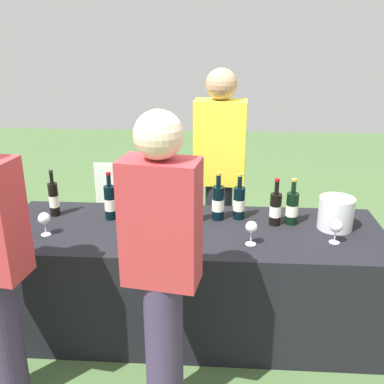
% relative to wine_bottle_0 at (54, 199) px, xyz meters
% --- Properties ---
extents(ground_plane, '(12.00, 12.00, 0.00)m').
position_rel_wine_bottle_0_xyz_m(ground_plane, '(0.94, -0.16, -0.84)').
color(ground_plane, '#476638').
extents(tasting_table, '(2.41, 0.81, 0.72)m').
position_rel_wine_bottle_0_xyz_m(tasting_table, '(0.94, -0.16, -0.48)').
color(tasting_table, black).
rests_on(tasting_table, ground_plane).
extents(wine_bottle_0, '(0.07, 0.07, 0.32)m').
position_rel_wine_bottle_0_xyz_m(wine_bottle_0, '(0.00, 0.00, 0.00)').
color(wine_bottle_0, black).
rests_on(wine_bottle_0, tasting_table).
extents(wine_bottle_1, '(0.08, 0.08, 0.32)m').
position_rel_wine_bottle_0_xyz_m(wine_bottle_1, '(0.39, -0.03, 0.00)').
color(wine_bottle_1, black).
rests_on(wine_bottle_1, tasting_table).
extents(wine_bottle_2, '(0.07, 0.07, 0.33)m').
position_rel_wine_bottle_0_xyz_m(wine_bottle_2, '(0.94, -0.06, 0.00)').
color(wine_bottle_2, black).
rests_on(wine_bottle_2, tasting_table).
extents(wine_bottle_3, '(0.08, 0.08, 0.32)m').
position_rel_wine_bottle_0_xyz_m(wine_bottle_3, '(1.10, 0.01, 0.00)').
color(wine_bottle_3, black).
rests_on(wine_bottle_3, tasting_table).
extents(wine_bottle_4, '(0.08, 0.08, 0.31)m').
position_rel_wine_bottle_0_xyz_m(wine_bottle_4, '(1.24, 0.03, -0.00)').
color(wine_bottle_4, black).
rests_on(wine_bottle_4, tasting_table).
extents(wine_bottle_5, '(0.07, 0.07, 0.31)m').
position_rel_wine_bottle_0_xyz_m(wine_bottle_5, '(1.46, -0.05, -0.01)').
color(wine_bottle_5, black).
rests_on(wine_bottle_5, tasting_table).
extents(wine_bottle_6, '(0.08, 0.08, 0.31)m').
position_rel_wine_bottle_0_xyz_m(wine_bottle_6, '(1.57, -0.03, -0.01)').
color(wine_bottle_6, black).
rests_on(wine_bottle_6, tasting_table).
extents(wine_glass_0, '(0.07, 0.07, 0.15)m').
position_rel_wine_bottle_0_xyz_m(wine_glass_0, '(0.05, -0.30, -0.01)').
color(wine_glass_0, silver).
rests_on(wine_glass_0, tasting_table).
extents(wine_glass_1, '(0.07, 0.07, 0.15)m').
position_rel_wine_bottle_0_xyz_m(wine_glass_1, '(1.30, -0.35, -0.01)').
color(wine_glass_1, silver).
rests_on(wine_glass_1, tasting_table).
extents(wine_glass_2, '(0.08, 0.08, 0.14)m').
position_rel_wine_bottle_0_xyz_m(wine_glass_2, '(1.79, -0.29, -0.01)').
color(wine_glass_2, silver).
rests_on(wine_glass_2, tasting_table).
extents(ice_bucket, '(0.22, 0.22, 0.20)m').
position_rel_wine_bottle_0_xyz_m(ice_bucket, '(1.84, -0.09, -0.02)').
color(ice_bucket, silver).
rests_on(ice_bucket, tasting_table).
extents(server_pouring, '(0.38, 0.23, 1.66)m').
position_rel_wine_bottle_0_xyz_m(server_pouring, '(1.10, 0.46, 0.07)').
color(server_pouring, black).
rests_on(server_pouring, ground_plane).
extents(guest_1, '(0.38, 0.25, 1.61)m').
position_rel_wine_bottle_0_xyz_m(guest_1, '(0.85, -0.90, 0.05)').
color(guest_1, '#3F3351').
rests_on(guest_1, ground_plane).
extents(menu_board, '(0.49, 0.06, 0.82)m').
position_rel_wine_bottle_0_xyz_m(menu_board, '(0.27, 0.90, -0.43)').
color(menu_board, white).
rests_on(menu_board, ground_plane).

